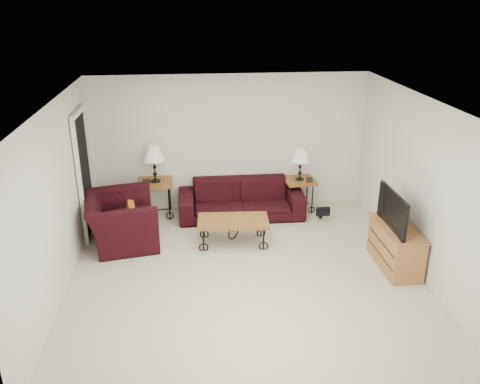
% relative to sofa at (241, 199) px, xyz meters
% --- Properties ---
extents(ground, '(5.00, 5.00, 0.00)m').
position_rel_sofa_xyz_m(ground, '(-0.16, -2.02, -0.33)').
color(ground, beige).
rests_on(ground, ground).
extents(wall_back, '(5.00, 0.02, 2.50)m').
position_rel_sofa_xyz_m(wall_back, '(-0.16, 0.48, 0.92)').
color(wall_back, silver).
rests_on(wall_back, ground).
extents(wall_front, '(5.00, 0.02, 2.50)m').
position_rel_sofa_xyz_m(wall_front, '(-0.16, -4.52, 0.92)').
color(wall_front, silver).
rests_on(wall_front, ground).
extents(wall_left, '(0.02, 5.00, 2.50)m').
position_rel_sofa_xyz_m(wall_left, '(-2.66, -2.02, 0.92)').
color(wall_left, silver).
rests_on(wall_left, ground).
extents(wall_right, '(0.02, 5.00, 2.50)m').
position_rel_sofa_xyz_m(wall_right, '(2.34, -2.02, 0.92)').
color(wall_right, silver).
rests_on(wall_right, ground).
extents(ceiling, '(5.00, 5.00, 0.00)m').
position_rel_sofa_xyz_m(ceiling, '(-0.16, -2.02, 2.17)').
color(ceiling, white).
rests_on(ceiling, wall_back).
extents(doorway, '(0.08, 0.94, 2.04)m').
position_rel_sofa_xyz_m(doorway, '(-2.63, -0.37, 0.69)').
color(doorway, black).
rests_on(doorway, ground).
extents(sofa, '(2.24, 0.88, 0.65)m').
position_rel_sofa_xyz_m(sofa, '(0.00, 0.00, 0.00)').
color(sofa, black).
rests_on(sofa, ground).
extents(side_table_left, '(0.63, 0.63, 0.66)m').
position_rel_sofa_xyz_m(side_table_left, '(-1.52, 0.18, 0.00)').
color(side_table_left, brown).
rests_on(side_table_left, ground).
extents(side_table_right, '(0.59, 0.59, 0.60)m').
position_rel_sofa_xyz_m(side_table_right, '(1.11, 0.18, -0.03)').
color(side_table_right, brown).
rests_on(side_table_right, ground).
extents(lamp_left, '(0.39, 0.39, 0.66)m').
position_rel_sofa_xyz_m(lamp_left, '(-1.52, 0.18, 0.66)').
color(lamp_left, black).
rests_on(lamp_left, side_table_left).
extents(lamp_right, '(0.36, 0.36, 0.60)m').
position_rel_sofa_xyz_m(lamp_right, '(1.11, 0.18, 0.57)').
color(lamp_right, black).
rests_on(lamp_right, side_table_right).
extents(photo_frame_left, '(0.13, 0.05, 0.11)m').
position_rel_sofa_xyz_m(photo_frame_left, '(-1.67, 0.03, 0.39)').
color(photo_frame_left, black).
rests_on(photo_frame_left, side_table_left).
extents(photo_frame_right, '(0.12, 0.03, 0.10)m').
position_rel_sofa_xyz_m(photo_frame_right, '(1.26, 0.03, 0.32)').
color(photo_frame_right, black).
rests_on(photo_frame_right, side_table_right).
extents(coffee_table, '(1.17, 0.68, 0.42)m').
position_rel_sofa_xyz_m(coffee_table, '(-0.24, -1.07, -0.12)').
color(coffee_table, brown).
rests_on(coffee_table, ground).
extents(armchair, '(1.27, 1.40, 0.80)m').
position_rel_sofa_xyz_m(armchair, '(-2.03, -0.85, 0.07)').
color(armchair, black).
rests_on(armchair, ground).
extents(throw_pillow, '(0.16, 0.37, 0.36)m').
position_rel_sofa_xyz_m(throw_pillow, '(-1.88, -0.90, 0.19)').
color(throw_pillow, '#B75D17').
rests_on(throw_pillow, armchair).
extents(tv_stand, '(0.45, 1.07, 0.64)m').
position_rel_sofa_xyz_m(tv_stand, '(2.07, -2.04, -0.01)').
color(tv_stand, '#A7673E').
rests_on(tv_stand, ground).
extents(television, '(0.13, 0.96, 0.55)m').
position_rel_sofa_xyz_m(television, '(2.05, -2.04, 0.59)').
color(television, black).
rests_on(television, tv_stand).
extents(backpack, '(0.44, 0.39, 0.48)m').
position_rel_sofa_xyz_m(backpack, '(1.42, -0.28, -0.09)').
color(backpack, black).
rests_on(backpack, ground).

